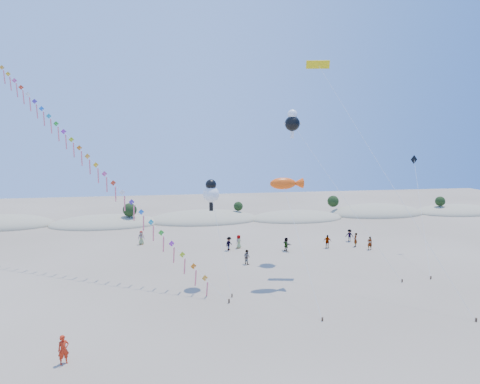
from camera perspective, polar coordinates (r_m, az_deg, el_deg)
name	(u,v)px	position (r m, az deg, el deg)	size (l,w,h in m)	color
ground	(269,364)	(26.37, 4.11, -23.20)	(160.00, 160.00, 0.00)	#7E6C57
dune_ridge	(210,220)	(68.79, -4.29, -3.94)	(145.30, 11.49, 5.57)	tan
kite_train	(85,154)	(44.14, -21.23, 5.01)	(25.32, 22.38, 23.60)	#3F2D1E
fish_kite	(287,184)	(37.36, 6.65, 1.20)	(3.14, 9.19, 10.04)	#3F2D1E
cartoon_kite_low	(211,192)	(37.17, -4.14, -0.06)	(2.13, 4.71, 9.89)	#3F2D1E
cartoon_kite_high	(292,122)	(46.11, 7.47, 9.86)	(8.95, 11.27, 16.93)	#3F2D1E
parafoil_kite	(320,68)	(43.96, 11.30, 16.91)	(8.15, 16.39, 21.71)	#3F2D1E
dark_kite	(417,185)	(50.92, 23.93, 0.98)	(5.21, 10.94, 11.73)	#3F2D1E
flyer_foreground	(63,350)	(28.00, -23.82, -19.82)	(0.65, 0.43, 1.78)	red
beachgoers	(274,242)	(50.63, 4.90, -7.14)	(28.91, 11.54, 1.77)	slate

